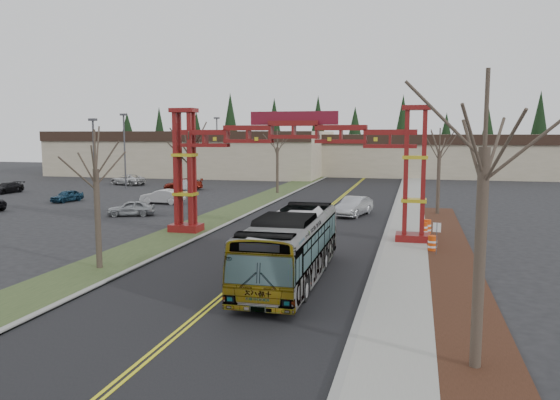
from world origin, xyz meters
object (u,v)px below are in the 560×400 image
(transit_bus, at_px, (291,247))
(light_pole_near, at_px, (94,157))
(bare_tree_median_near, at_px, (96,170))
(parked_car_far_b, at_px, (128,180))
(parked_car_far_c, at_px, (6,188))
(barrel_south, at_px, (432,244))
(parked_car_near_a, at_px, (131,208))
(parked_car_mid_b, at_px, (67,196))
(retail_building_west, at_px, (195,153))
(retail_building_east, at_px, (428,155))
(bare_tree_right_near, at_px, (485,149))
(parked_car_far_a, at_px, (184,186))
(barrel_north, at_px, (427,228))
(gateway_arch, at_px, (294,150))
(bare_tree_right_far, at_px, (439,152))
(street_sign, at_px, (437,232))
(light_pole_far, at_px, (217,144))
(parked_car_near_b, at_px, (162,197))
(bare_tree_median_far, at_px, (277,148))
(parked_car_mid_a, at_px, (183,184))
(light_pole_mid, at_px, (124,145))
(bare_tree_median_mid, at_px, (189,150))
(silver_sedan, at_px, (354,206))
(barrel_mid, at_px, (424,229))

(transit_bus, relative_size, light_pole_near, 1.41)
(bare_tree_median_near, bearing_deg, parked_car_far_b, 117.90)
(parked_car_far_c, height_order, barrel_south, parked_car_far_c)
(parked_car_near_a, relative_size, parked_car_mid_b, 1.10)
(retail_building_west, relative_size, parked_car_near_a, 11.38)
(retail_building_east, distance_m, bare_tree_right_near, 81.49)
(parked_car_far_a, bearing_deg, barrel_north, -62.33)
(gateway_arch, bearing_deg, parked_car_far_a, 127.17)
(transit_bus, relative_size, bare_tree_right_far, 1.58)
(bare_tree_right_far, distance_m, street_sign, 17.61)
(light_pole_far, distance_m, barrel_north, 51.61)
(parked_car_near_b, height_order, bare_tree_right_far, bare_tree_right_far)
(transit_bus, xyz_separation_m, parked_car_near_b, (-19.30, 25.45, -0.93))
(gateway_arch, xyz_separation_m, light_pole_far, (-22.07, 43.92, -0.40))
(parked_car_near_b, bearing_deg, parked_car_mid_b, -82.31)
(parked_car_far_c, height_order, bare_tree_right_near, bare_tree_right_near)
(bare_tree_right_far, relative_size, light_pole_near, 0.89)
(retail_building_west, relative_size, transit_bus, 3.84)
(parked_car_far_a, height_order, bare_tree_median_far, bare_tree_median_far)
(bare_tree_right_near, bearing_deg, bare_tree_median_near, 155.26)
(gateway_arch, xyz_separation_m, bare_tree_median_near, (-8.00, -11.18, -0.73))
(parked_car_far_a, xyz_separation_m, light_pole_far, (-2.30, 17.85, 4.87))
(gateway_arch, height_order, barrel_south, gateway_arch)
(bare_tree_median_far, distance_m, light_pole_near, 22.21)
(parked_car_mid_a, height_order, parked_car_far_c, parked_car_mid_a)
(gateway_arch, distance_m, parked_car_mid_b, 31.02)
(parked_car_near_a, relative_size, light_pole_far, 0.42)
(street_sign, bearing_deg, parked_car_far_b, 138.25)
(parked_car_far_a, xyz_separation_m, bare_tree_right_far, (29.77, -12.76, 4.79))
(light_pole_mid, bearing_deg, gateway_arch, -44.12)
(bare_tree_right_near, distance_m, barrel_north, 23.28)
(bare_tree_median_far, xyz_separation_m, barrel_north, (16.93, -23.75, -4.92))
(parked_car_near_a, xyz_separation_m, bare_tree_median_mid, (7.87, -5.43, 5.27))
(parked_car_mid_b, distance_m, barrel_north, 37.84)
(bare_tree_median_far, xyz_separation_m, light_pole_far, (-14.07, 17.20, 0.10))
(retail_building_east, relative_size, barrel_south, 37.35)
(silver_sedan, bearing_deg, gateway_arch, -90.21)
(parked_car_near_a, bearing_deg, barrel_mid, 60.28)
(gateway_arch, bearing_deg, bare_tree_median_mid, 174.64)
(light_pole_mid, height_order, barrel_north, light_pole_mid)
(light_pole_near, bearing_deg, parked_car_far_a, 86.40)
(parked_car_far_b, bearing_deg, barrel_south, 68.76)
(barrel_north, bearing_deg, bare_tree_median_far, 125.47)
(retail_building_west, distance_m, parked_car_far_a, 29.86)
(light_pole_far, bearing_deg, bare_tree_median_mid, -71.95)
(parked_car_far_c, bearing_deg, bare_tree_median_mid, -27.08)
(parked_car_near_b, distance_m, light_pole_far, 30.29)
(bare_tree_right_near, bearing_deg, barrel_south, 92.84)
(parked_car_mid_b, height_order, bare_tree_right_near, bare_tree_right_near)
(retail_building_west, relative_size, street_sign, 23.13)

